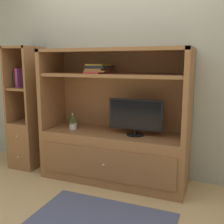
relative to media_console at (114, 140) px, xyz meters
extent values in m
plane|color=tan|center=(0.00, -0.41, -0.48)|extent=(8.00, 8.00, 0.00)
cube|color=gray|center=(0.00, 0.34, 0.92)|extent=(6.00, 0.10, 2.80)
cube|color=brown|center=(0.00, -0.01, -0.19)|extent=(1.70, 0.55, 0.58)
cube|color=brown|center=(0.00, -0.29, -0.19)|extent=(1.56, 0.02, 0.35)
sphere|color=silver|center=(0.00, -0.31, -0.19)|extent=(0.02, 0.02, 0.02)
cube|color=brown|center=(-0.82, -0.01, 0.58)|extent=(0.05, 0.55, 0.95)
cube|color=brown|center=(0.82, -0.01, 0.58)|extent=(0.05, 0.55, 0.95)
cube|color=brown|center=(0.00, 0.26, 0.58)|extent=(1.70, 0.02, 0.95)
cube|color=brown|center=(0.00, -0.01, 1.03)|extent=(1.70, 0.55, 0.04)
cube|color=brown|center=(0.00, -0.01, 0.76)|extent=(1.60, 0.49, 0.04)
cylinder|color=black|center=(0.27, -0.03, 0.10)|extent=(0.20, 0.20, 0.01)
cylinder|color=black|center=(0.27, -0.03, 0.14)|extent=(0.03, 0.03, 0.05)
cube|color=black|center=(0.27, -0.03, 0.33)|extent=(0.61, 0.02, 0.34)
cube|color=black|center=(0.27, -0.04, 0.33)|extent=(0.57, 0.00, 0.31)
cylinder|color=beige|center=(-0.51, -0.05, 0.13)|extent=(0.09, 0.09, 0.07)
cylinder|color=#3D6B33|center=(-0.51, -0.05, 0.24)|extent=(0.01, 0.01, 0.14)
cube|color=#2D7A38|center=(-0.49, -0.05, 0.22)|extent=(0.02, 0.11, 0.14)
cube|color=#2D7A38|center=(-0.53, -0.06, 0.22)|extent=(0.04, 0.13, 0.12)
sphere|color=#DB9EC6|center=(-0.52, -0.05, 0.29)|extent=(0.02, 0.02, 0.02)
cube|color=red|center=(-0.19, -0.01, 0.79)|extent=(0.22, 0.35, 0.02)
cube|color=#A56638|center=(-0.19, -0.01, 0.80)|extent=(0.26, 0.32, 0.02)
cube|color=#A56638|center=(-0.19, -0.01, 0.82)|extent=(0.21, 0.28, 0.02)
cube|color=black|center=(-0.17, -0.01, 0.85)|extent=(0.27, 0.29, 0.03)
cube|color=gold|center=(-0.19, 0.00, 0.87)|extent=(0.23, 0.26, 0.02)
cube|color=brown|center=(-1.24, -0.01, -0.17)|extent=(0.36, 0.43, 0.61)
sphere|color=silver|center=(-1.24, -0.23, -0.02)|extent=(0.02, 0.02, 0.02)
sphere|color=silver|center=(-1.24, -0.23, -0.30)|extent=(0.02, 0.02, 0.02)
cube|color=brown|center=(-1.40, -0.01, 0.61)|extent=(0.03, 0.43, 0.97)
cube|color=brown|center=(-1.07, -0.01, 0.61)|extent=(0.03, 0.43, 0.97)
cube|color=brown|center=(-1.24, 0.20, 0.61)|extent=(0.36, 0.02, 0.97)
cube|color=brown|center=(-1.24, -0.01, 0.57)|extent=(0.30, 0.39, 0.03)
cube|color=brown|center=(-1.24, -0.01, 1.08)|extent=(0.36, 0.43, 0.03)
cube|color=black|center=(-1.35, -0.01, 0.69)|extent=(0.03, 0.15, 0.21)
cube|color=red|center=(-1.32, -0.01, 0.70)|extent=(0.03, 0.14, 0.24)
cube|color=purple|center=(-1.29, -0.01, 0.70)|extent=(0.02, 0.18, 0.24)
camera|label=1|loc=(1.13, -2.85, 0.91)|focal=43.45mm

